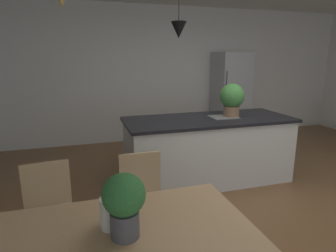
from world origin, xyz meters
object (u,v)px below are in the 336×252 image
object	(u,v)px
chair_far_right	(143,200)
potted_plant_on_island	(232,98)
kitchen_island	(208,149)
chair_far_left	(49,213)
potted_plant_on_table	(124,201)
refrigerator	(230,96)
vase_on_dining_table	(112,213)
dining_table	(106,247)

from	to	relation	value
chair_far_right	potted_plant_on_island	size ratio (longest dim) A/B	1.89
chair_far_right	kitchen_island	size ratio (longest dim) A/B	0.38
chair_far_left	potted_plant_on_table	bearing A→B (deg)	-59.51
kitchen_island	potted_plant_on_island	distance (m)	0.77
refrigerator	vase_on_dining_table	xyz separation A→B (m)	(-2.90, -3.84, -0.08)
vase_on_dining_table	potted_plant_on_table	bearing A→B (deg)	-62.01
chair_far_right	kitchen_island	world-z (taller)	kitchen_island
potted_plant_on_table	vase_on_dining_table	size ratio (longest dim) A/B	2.04
chair_far_right	chair_far_left	world-z (taller)	same
chair_far_left	kitchen_island	distance (m)	2.29
dining_table	potted_plant_on_table	distance (m)	0.31
chair_far_right	vase_on_dining_table	size ratio (longest dim) A/B	4.71
potted_plant_on_island	potted_plant_on_table	xyz separation A→B (m)	(-1.79, -2.05, -0.21)
kitchen_island	potted_plant_on_island	size ratio (longest dim) A/B	4.97
refrigerator	chair_far_left	bearing A→B (deg)	-137.18
chair_far_right	vase_on_dining_table	xyz separation A→B (m)	(-0.34, -0.74, 0.35)
potted_plant_on_island	potted_plant_on_table	bearing A→B (deg)	-131.19
chair_far_left	refrigerator	distance (m)	4.58
chair_far_left	kitchen_island	bearing A→B (deg)	31.22
chair_far_left	vase_on_dining_table	world-z (taller)	vase_on_dining_table
refrigerator	potted_plant_on_island	world-z (taller)	refrigerator
dining_table	vase_on_dining_table	distance (m)	0.19
dining_table	potted_plant_on_island	distance (m)	2.82
kitchen_island	potted_plant_on_table	xyz separation A→B (m)	(-1.46, -2.05, 0.49)
refrigerator	potted_plant_on_island	distance (m)	2.19
dining_table	potted_plant_on_table	bearing A→B (deg)	-13.80
kitchen_island	refrigerator	world-z (taller)	refrigerator
dining_table	potted_plant_on_island	size ratio (longest dim) A/B	3.76
kitchen_island	refrigerator	bearing A→B (deg)	54.11
potted_plant_on_island	chair_far_right	bearing A→B (deg)	-141.78
chair_far_right	kitchen_island	xyz separation A→B (m)	(1.18, 1.19, -0.01)
kitchen_island	potted_plant_on_island	bearing A→B (deg)	0.00
chair_far_left	refrigerator	bearing A→B (deg)	42.82
chair_far_right	refrigerator	size ratio (longest dim) A/B	0.48
chair_far_right	chair_far_left	xyz separation A→B (m)	(-0.79, -0.00, 0.00)
chair_far_right	potted_plant_on_table	distance (m)	1.02
refrigerator	potted_plant_on_table	world-z (taller)	refrigerator
refrigerator	potted_plant_on_island	size ratio (longest dim) A/B	3.90
kitchen_island	vase_on_dining_table	distance (m)	2.48
chair_far_right	refrigerator	bearing A→B (deg)	50.46
kitchen_island	chair_far_right	bearing A→B (deg)	-134.68
chair_far_right	chair_far_left	bearing A→B (deg)	-179.98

